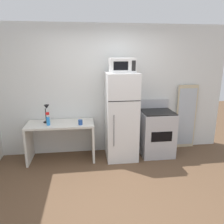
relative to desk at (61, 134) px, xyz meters
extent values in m
plane|color=brown|center=(0.93, -1.34, -0.53)|extent=(12.00, 12.00, 0.00)
cube|color=silver|center=(0.93, 0.36, 0.77)|extent=(5.00, 0.10, 2.60)
cube|color=silver|center=(0.00, 0.00, 0.20)|extent=(1.27, 0.57, 0.04)
cube|color=silver|center=(-0.61, 0.00, -0.18)|extent=(0.04, 0.57, 0.71)
cube|color=silver|center=(0.61, 0.00, -0.18)|extent=(0.04, 0.57, 0.71)
cylinder|color=black|center=(-0.27, 0.07, 0.23)|extent=(0.11, 0.11, 0.02)
cylinder|color=black|center=(-0.27, 0.07, 0.37)|extent=(0.02, 0.02, 0.26)
cone|color=black|center=(-0.24, 0.05, 0.53)|extent=(0.10, 0.10, 0.08)
cylinder|color=#264C99|center=(0.38, -0.15, 0.27)|extent=(0.08, 0.08, 0.09)
cylinder|color=#2D8CEA|center=(-0.20, -0.11, 0.30)|extent=(0.06, 0.06, 0.16)
cylinder|color=white|center=(-0.20, -0.11, 0.40)|extent=(0.02, 0.02, 0.04)
cube|color=red|center=(-0.20, -0.12, 0.44)|extent=(0.06, 0.03, 0.04)
cube|color=white|center=(1.18, -0.04, 0.32)|extent=(0.59, 0.65, 1.70)
cube|color=black|center=(1.18, -0.36, 0.69)|extent=(0.58, 0.00, 0.01)
cylinder|color=gray|center=(0.99, -0.38, 0.15)|extent=(0.02, 0.02, 0.59)
cube|color=silver|center=(1.18, -0.06, 1.30)|extent=(0.46, 0.34, 0.26)
cube|color=black|center=(1.13, -0.23, 1.30)|extent=(0.26, 0.01, 0.15)
cube|color=black|center=(1.36, -0.23, 1.30)|extent=(0.07, 0.01, 0.18)
cube|color=#B7B7BC|center=(1.92, -0.01, -0.08)|extent=(0.65, 0.60, 0.90)
cube|color=black|center=(1.92, -0.01, 0.38)|extent=(0.62, 0.58, 0.02)
cube|color=#B7B7BC|center=(1.92, 0.27, 0.48)|extent=(0.65, 0.04, 0.18)
cube|color=black|center=(1.92, -0.32, -0.04)|extent=(0.41, 0.01, 0.20)
cube|color=#C6B793|center=(2.66, 0.25, 0.17)|extent=(0.44, 0.03, 1.40)
cube|color=#B2BCC6|center=(2.66, 0.23, 0.17)|extent=(0.39, 0.00, 1.26)
camera|label=1|loc=(0.47, -4.08, 1.51)|focal=35.10mm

